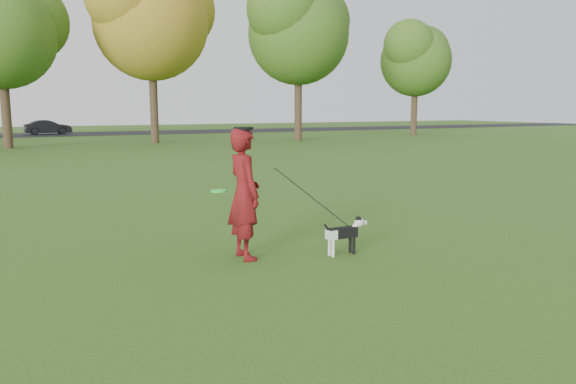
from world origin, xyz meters
TOP-DOWN VIEW (x-y plane):
  - ground at (0.00, 0.00)m, footprint 120.00×120.00m
  - road at (0.00, 40.00)m, footprint 120.00×7.00m
  - man at (-0.76, -0.21)m, footprint 0.48×0.71m
  - dog at (0.68, -0.68)m, footprint 0.76×0.15m
  - car_mid at (-1.27, 40.00)m, footprint 3.52×1.56m
  - man_held_items at (0.23, -0.48)m, footprint 2.08×0.61m
  - tree_row at (-1.43, 26.07)m, footprint 51.74×8.86m

SIDE VIEW (x-z plane):
  - ground at x=0.00m, z-range 0.00..0.00m
  - road at x=0.00m, z-range 0.00..0.02m
  - dog at x=0.68m, z-range 0.06..0.64m
  - car_mid at x=-1.27m, z-range 0.02..1.14m
  - man_held_items at x=0.23m, z-range 0.10..1.64m
  - man at x=-0.76m, z-range 0.00..1.93m
  - tree_row at x=-1.43m, z-range 1.40..13.41m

